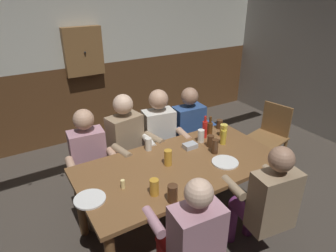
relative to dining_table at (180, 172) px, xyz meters
The scene contains 28 objects.
ground_plane 0.69m from the dining_table, 90.00° to the left, with size 7.56×7.56×0.00m, color #423A33.
back_wall_upper 2.81m from the dining_table, 90.00° to the left, with size 6.30×0.12×1.36m, color beige.
back_wall_wainscot 2.54m from the dining_table, 90.00° to the left, with size 6.30×0.12×1.19m, color brown.
dining_table is the anchor object (origin of this frame).
person_0 0.97m from the dining_table, 133.06° to the left, with size 0.52×0.55×1.19m.
person_1 0.75m from the dining_table, 105.75° to the left, with size 0.55×0.58×1.26m.
person_2 0.75m from the dining_table, 73.95° to the left, with size 0.54×0.56×1.24m.
person_3 0.97m from the dining_table, 48.06° to the left, with size 0.54×0.53×1.19m.
person_4 0.81m from the dining_table, 117.98° to the right, with size 0.51×0.55×1.21m.
person_5 0.82m from the dining_table, 60.89° to the right, with size 0.56×0.55×1.22m.
chair_empty_far_end 1.73m from the dining_table, 11.81° to the left, with size 0.52×0.52×0.88m.
table_candle 0.63m from the dining_table, behind, with size 0.04×0.04×0.08m, color #F9E08C.
condiment_caddy 0.35m from the dining_table, 38.20° to the left, with size 0.14×0.10×0.05m, color #B2B7BC.
plate_0 0.91m from the dining_table, behind, with size 0.25×0.25×0.01m, color white.
plate_1 0.44m from the dining_table, 29.08° to the right, with size 0.25×0.25×0.01m, color white.
bottle_0 0.64m from the dining_table, ahead, with size 0.06×0.06×0.21m.
bottle_1 0.73m from the dining_table, 28.55° to the left, with size 0.06×0.06×0.22m.
bottle_2 0.65m from the dining_table, 30.71° to the left, with size 0.06×0.06×0.26m.
pint_glass_0 0.93m from the dining_table, 26.34° to the left, with size 0.07×0.07×0.11m, color #4C2D19.
pint_glass_1 0.57m from the dining_table, 129.71° to the right, with size 0.08×0.08×0.15m, color #4C2D19.
pint_glass_2 0.50m from the dining_table, 14.50° to the left, with size 0.07×0.07×0.13m, color #4C2D19.
pint_glass_3 0.44m from the dining_table, 108.70° to the left, with size 0.07×0.07×0.13m, color white.
pint_glass_4 0.44m from the dining_table, ahead, with size 0.07×0.07×0.15m, color #4C2D19.
pint_glass_5 0.78m from the dining_table, 17.31° to the left, with size 0.08×0.08×0.14m, color #E5C64C.
pint_glass_6 0.53m from the dining_table, 30.29° to the left, with size 0.07×0.07×0.14m, color white.
pint_glass_7 0.21m from the dining_table, 156.26° to the left, with size 0.07×0.07×0.16m, color gold.
pint_glass_8 0.53m from the dining_table, 147.69° to the right, with size 0.07×0.07×0.14m, color gold.
wall_dart_cabinet 2.52m from the dining_table, 92.91° to the left, with size 0.56×0.15×0.70m.
Camera 1 is at (-1.34, -2.13, 2.31)m, focal length 31.77 mm.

